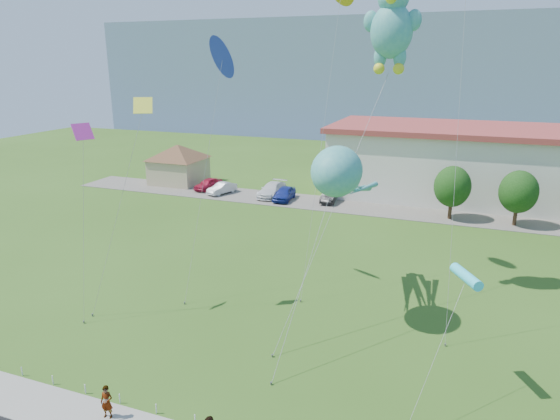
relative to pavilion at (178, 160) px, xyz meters
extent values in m
plane|color=#305517|center=(24.00, -38.00, -3.02)|extent=(160.00, 160.00, 0.00)
cube|color=#59544C|center=(24.00, -3.00, -2.99)|extent=(70.00, 6.00, 0.06)
cube|color=slate|center=(24.00, 82.00, 9.48)|extent=(160.00, 50.00, 25.00)
cube|color=tan|center=(0.00, 0.00, -1.42)|extent=(6.00, 6.00, 3.20)
pyramid|color=brown|center=(0.00, 0.00, 1.08)|extent=(9.20, 9.20, 1.80)
cylinder|color=white|center=(15.00, -39.30, -2.77)|extent=(0.05, 0.05, 0.50)
cylinder|color=white|center=(17.00, -39.30, -2.77)|extent=(0.05, 0.05, 0.50)
cylinder|color=white|center=(19.00, -39.30, -2.77)|extent=(0.05, 0.05, 0.50)
cylinder|color=white|center=(21.00, -39.30, -2.77)|extent=(0.05, 0.05, 0.50)
cylinder|color=white|center=(23.00, -39.30, -2.77)|extent=(0.05, 0.05, 0.50)
cylinder|color=white|center=(25.00, -39.30, -2.77)|extent=(0.05, 0.05, 0.50)
cylinder|color=#3F2B19|center=(34.00, -4.00, -1.92)|extent=(0.36, 0.36, 2.20)
ellipsoid|color=#14380F|center=(34.00, -4.00, 0.38)|extent=(3.60, 3.60, 4.14)
cylinder|color=#3F2B19|center=(40.00, -4.00, -1.92)|extent=(0.36, 0.36, 2.20)
ellipsoid|color=#14380F|center=(40.00, -4.00, 0.38)|extent=(3.60, 3.60, 4.14)
imported|color=gray|center=(21.20, -40.36, -2.14)|extent=(0.63, 0.46, 1.57)
imported|color=#A3142F|center=(5.39, -2.02, -2.26)|extent=(2.54, 4.37, 1.40)
imported|color=#B5B6BC|center=(7.86, -3.17, -2.31)|extent=(2.58, 4.20, 1.31)
imported|color=silver|center=(13.97, -2.24, -2.18)|extent=(2.31, 5.44, 1.56)
imported|color=navy|center=(15.91, -3.27, -2.20)|extent=(1.99, 4.54, 1.52)
imported|color=black|center=(20.96, -2.08, -2.26)|extent=(1.76, 4.34, 1.40)
ellipsoid|color=teal|center=(28.19, -28.06, 6.32)|extent=(2.89, 3.76, 2.89)
sphere|color=white|center=(27.67, -29.20, 6.63)|extent=(0.45, 0.45, 0.45)
sphere|color=white|center=(28.70, -29.20, 6.63)|extent=(0.45, 0.45, 0.45)
cylinder|color=slate|center=(27.09, -35.53, -2.94)|extent=(0.10, 0.10, 0.16)
cylinder|color=gray|center=(27.64, -32.29, 1.33)|extent=(1.12, 6.48, 8.40)
ellipsoid|color=teal|center=(29.82, -21.77, 14.11)|extent=(2.66, 2.26, 3.33)
ellipsoid|color=teal|center=(28.49, -21.77, 14.73)|extent=(0.92, 0.66, 1.29)
ellipsoid|color=teal|center=(31.15, -21.77, 14.73)|extent=(0.92, 0.66, 1.29)
ellipsoid|color=teal|center=(29.20, -21.77, 12.58)|extent=(0.82, 0.72, 1.33)
ellipsoid|color=teal|center=(30.43, -21.77, 12.58)|extent=(0.82, 0.72, 1.33)
sphere|color=yellow|center=(29.20, -21.97, 11.86)|extent=(0.72, 0.72, 0.72)
sphere|color=yellow|center=(30.43, -21.97, 11.86)|extent=(0.72, 0.72, 0.72)
cylinder|color=slate|center=(26.26, -33.25, -2.94)|extent=(0.10, 0.10, 0.16)
cylinder|color=gray|center=(28.04, -27.51, 4.40)|extent=(3.59, 11.51, 14.53)
cylinder|color=#37DCF7|center=(35.53, -32.27, 2.77)|extent=(0.50, 2.25, 0.87)
cylinder|color=gray|center=(34.56, -34.91, -0.15)|extent=(1.97, 5.29, 5.45)
cube|color=#D62FA4|center=(13.66, -31.66, 8.33)|extent=(1.29, 1.29, 0.86)
cylinder|color=slate|center=(14.17, -33.94, -2.94)|extent=(0.10, 0.10, 0.16)
cylinder|color=gray|center=(13.91, -32.80, 2.63)|extent=(0.54, 2.31, 11.00)
cube|color=#EAF038|center=(16.80, -29.96, 9.81)|extent=(1.29, 1.29, 0.86)
cylinder|color=slate|center=(14.05, -33.04, -2.94)|extent=(0.10, 0.10, 0.16)
cylinder|color=gray|center=(15.42, -31.50, 3.37)|extent=(2.79, 3.11, 12.48)
cone|color=#2130BF|center=(19.12, -24.05, 12.58)|extent=(1.80, 1.33, 1.33)
cylinder|color=slate|center=(18.61, -29.59, -2.94)|extent=(0.10, 0.10, 0.16)
cylinder|color=gray|center=(18.86, -26.82, 4.76)|extent=(0.53, 5.56, 15.25)
cylinder|color=slate|center=(25.66, -26.61, -2.94)|extent=(0.10, 0.10, 0.16)
cylinder|color=gray|center=(25.78, -22.93, 7.03)|extent=(0.26, 7.40, 19.79)
cylinder|color=slate|center=(34.95, -28.83, -2.94)|extent=(0.10, 0.10, 0.16)
cylinder|color=gray|center=(34.46, -26.59, 7.81)|extent=(1.01, 4.52, 21.35)
camera|label=1|loc=(34.97, -55.12, 12.28)|focal=32.00mm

